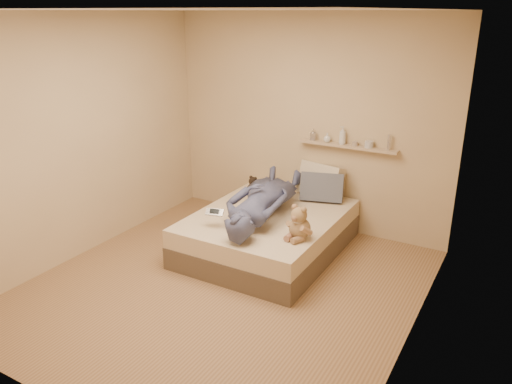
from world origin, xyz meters
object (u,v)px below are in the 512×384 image
Objects in this scene: teddy_bear at (299,225)px; dark_plush at (254,187)px; pillow_grey at (322,187)px; pillow_cream at (320,180)px; person at (262,199)px; wall_shelf at (347,146)px; bed at (268,232)px; game_console at (215,212)px.

teddy_bear reaches higher than dark_plush.
teddy_bear is at bearing -78.69° from pillow_grey.
pillow_cream is 0.97m from person.
person is 1.42× the size of wall_shelf.
dark_plush is at bearing 140.08° from teddy_bear.
bed is 0.97m from pillow_cream.
teddy_bear is 1.42× the size of dark_plush.
game_console is 1.45m from pillow_grey.
bed is at bearing -107.79° from pillow_cream.
pillow_cream is at bearing 29.42° from dark_plush.
person is at bearing 61.19° from game_console.
pillow_cream reaches higher than teddy_bear.
game_console is 0.41× the size of pillow_grey.
dark_plush is 0.46× the size of pillow_cream.
person reaches higher than pillow_grey.
pillow_cream is (0.58, 1.43, 0.03)m from game_console.
pillow_cream is 0.46× the size of wall_shelf.
pillow_grey is at bearing 62.67° from game_console.
game_console is at bearing -117.33° from pillow_grey.
pillow_grey is 0.57m from wall_shelf.
teddy_bear is 1.42m from wall_shelf.
dark_plush is 0.66m from person.
game_console is 0.12× the size of person.
dark_plush is at bearing 96.99° from game_console.
pillow_grey is (0.79, 0.26, 0.06)m from dark_plush.
wall_shelf is at bearing -130.78° from person.
pillow_grey is at bearing -59.81° from pillow_cream.
dark_plush is (-0.13, 1.03, -0.06)m from game_console.
pillow_cream is at bearing -118.56° from person.
pillow_cream is at bearing -164.44° from wall_shelf.
game_console is at bearing 50.93° from person.
game_console is 0.17× the size of wall_shelf.
teddy_bear reaches higher than game_console.
dark_plush is 0.51× the size of pillow_grey.
game_console is at bearing -112.24° from pillow_cream.
dark_plush is (-1.01, 0.85, -0.04)m from teddy_bear.
game_console is (-0.32, -0.60, 0.39)m from bed.
wall_shelf is at bearing 25.75° from dark_plush.
bed is 9.30× the size of game_console.
bed is 1.38m from wall_shelf.
pillow_cream reaches higher than dark_plush.
bed is 1.58× the size of wall_shelf.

